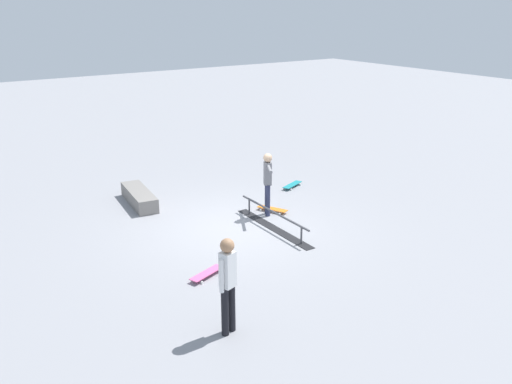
# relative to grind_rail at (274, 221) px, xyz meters

# --- Properties ---
(ground_plane) EXTENTS (60.00, 60.00, 0.00)m
(ground_plane) POSITION_rel_grind_rail_xyz_m (0.57, 0.71, -0.19)
(ground_plane) COLOR gray
(grind_rail) EXTENTS (2.85, 0.32, 0.43)m
(grind_rail) POSITION_rel_grind_rail_xyz_m (0.00, 0.00, 0.00)
(grind_rail) COLOR black
(grind_rail) RESTS_ON ground_plane
(skate_ledge) EXTENTS (1.91, 0.76, 0.37)m
(skate_ledge) POSITION_rel_grind_rail_xyz_m (3.36, 1.93, -0.00)
(skate_ledge) COLOR gray
(skate_ledge) RESTS_ON ground_plane
(skater_main) EXTENTS (1.16, 0.67, 1.59)m
(skater_main) POSITION_rel_grind_rail_xyz_m (0.80, -0.40, 0.73)
(skater_main) COLOR #2D3351
(skater_main) RESTS_ON ground_plane
(skateboard_main) EXTENTS (0.81, 0.51, 0.09)m
(skateboard_main) POSITION_rel_grind_rail_xyz_m (0.91, -0.63, -0.11)
(skateboard_main) COLOR orange
(skateboard_main) RESTS_ON ground_plane
(bystander_white_shirt) EXTENTS (0.25, 0.37, 1.64)m
(bystander_white_shirt) POSITION_rel_grind_rail_xyz_m (-3.12, 3.17, 0.74)
(bystander_white_shirt) COLOR black
(bystander_white_shirt) RESTS_ON ground_plane
(loose_skateboard_teal) EXTENTS (0.50, 0.81, 0.09)m
(loose_skateboard_teal) POSITION_rel_grind_rail_xyz_m (2.18, -2.26, -0.11)
(loose_skateboard_teal) COLOR teal
(loose_skateboard_teal) RESTS_ON ground_plane
(loose_skateboard_pink) EXTENTS (0.46, 0.82, 0.09)m
(loose_skateboard_pink) POSITION_rel_grind_rail_xyz_m (-1.25, 2.51, -0.11)
(loose_skateboard_pink) COLOR #E05993
(loose_skateboard_pink) RESTS_ON ground_plane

